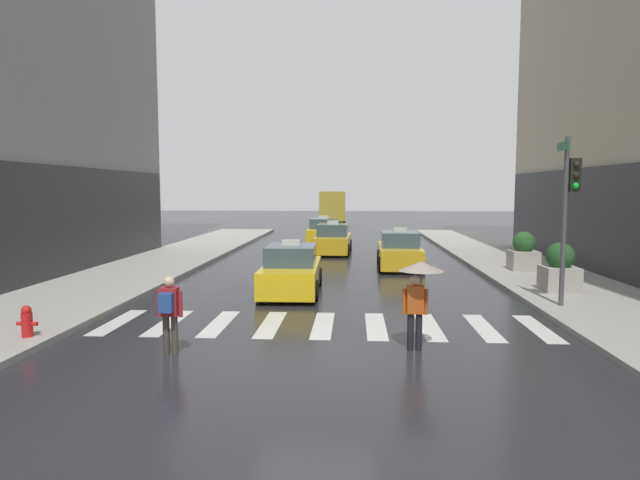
{
  "coord_description": "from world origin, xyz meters",
  "views": [
    {
      "loc": [
        0.77,
        -10.59,
        3.45
      ],
      "look_at": [
        -0.39,
        8.0,
        1.74
      ],
      "focal_mm": 30.35,
      "sensor_mm": 36.0,
      "label": 1
    }
  ],
  "objects_px": {
    "fire_hydrant": "(27,321)",
    "planter_mid_block": "(524,253)",
    "taxi_lead": "(291,271)",
    "taxi_third": "(333,240)",
    "traffic_light_pole": "(569,197)",
    "taxi_fourth": "(324,232)",
    "pedestrian_with_backpack": "(169,309)",
    "planter_near_corner": "(560,269)",
    "pedestrian_with_umbrella": "(419,281)",
    "taxi_second": "(400,252)",
    "box_truck": "(333,208)"
  },
  "relations": [
    {
      "from": "taxi_third",
      "to": "planter_near_corner",
      "type": "xyz_separation_m",
      "value": [
        7.89,
        -11.43,
        0.15
      ]
    },
    {
      "from": "taxi_fourth",
      "to": "fire_hydrant",
      "type": "distance_m",
      "value": 24.24
    },
    {
      "from": "taxi_third",
      "to": "pedestrian_with_umbrella",
      "type": "height_order",
      "value": "pedestrian_with_umbrella"
    },
    {
      "from": "taxi_third",
      "to": "taxi_fourth",
      "type": "distance_m",
      "value": 5.74
    },
    {
      "from": "taxi_lead",
      "to": "planter_near_corner",
      "type": "bearing_deg",
      "value": 0.71
    },
    {
      "from": "taxi_third",
      "to": "fire_hydrant",
      "type": "distance_m",
      "value": 18.99
    },
    {
      "from": "planter_mid_block",
      "to": "pedestrian_with_umbrella",
      "type": "bearing_deg",
      "value": -116.71
    },
    {
      "from": "traffic_light_pole",
      "to": "fire_hydrant",
      "type": "distance_m",
      "value": 14.34
    },
    {
      "from": "pedestrian_with_backpack",
      "to": "fire_hydrant",
      "type": "xyz_separation_m",
      "value": [
        -3.49,
        0.59,
        -0.46
      ]
    },
    {
      "from": "taxi_third",
      "to": "taxi_second",
      "type": "bearing_deg",
      "value": -59.47
    },
    {
      "from": "taxi_lead",
      "to": "box_truck",
      "type": "relative_size",
      "value": 0.6
    },
    {
      "from": "taxi_lead",
      "to": "pedestrian_with_backpack",
      "type": "bearing_deg",
      "value": -104.24
    },
    {
      "from": "fire_hydrant",
      "to": "planter_mid_block",
      "type": "distance_m",
      "value": 18.27
    },
    {
      "from": "box_truck",
      "to": "fire_hydrant",
      "type": "xyz_separation_m",
      "value": [
        -5.45,
        -37.34,
        -1.34
      ]
    },
    {
      "from": "pedestrian_with_umbrella",
      "to": "pedestrian_with_backpack",
      "type": "xyz_separation_m",
      "value": [
        -5.26,
        -0.59,
        -0.54
      ]
    },
    {
      "from": "pedestrian_with_umbrella",
      "to": "taxi_third",
      "type": "bearing_deg",
      "value": 98.0
    },
    {
      "from": "taxi_third",
      "to": "planter_near_corner",
      "type": "distance_m",
      "value": 13.89
    },
    {
      "from": "taxi_second",
      "to": "pedestrian_with_backpack",
      "type": "distance_m",
      "value": 14.42
    },
    {
      "from": "taxi_fourth",
      "to": "pedestrian_with_umbrella",
      "type": "height_order",
      "value": "pedestrian_with_umbrella"
    },
    {
      "from": "traffic_light_pole",
      "to": "taxi_second",
      "type": "distance_m",
      "value": 9.62
    },
    {
      "from": "planter_near_corner",
      "to": "pedestrian_with_umbrella",
      "type": "bearing_deg",
      "value": -129.49
    },
    {
      "from": "traffic_light_pole",
      "to": "box_truck",
      "type": "xyz_separation_m",
      "value": [
        -7.99,
        33.13,
        -1.41
      ]
    },
    {
      "from": "taxi_fourth",
      "to": "planter_near_corner",
      "type": "bearing_deg",
      "value": -63.03
    },
    {
      "from": "traffic_light_pole",
      "to": "pedestrian_with_backpack",
      "type": "xyz_separation_m",
      "value": [
        -9.94,
        -4.8,
        -2.29
      ]
    },
    {
      "from": "traffic_light_pole",
      "to": "planter_near_corner",
      "type": "height_order",
      "value": "traffic_light_pole"
    },
    {
      "from": "fire_hydrant",
      "to": "planter_mid_block",
      "type": "height_order",
      "value": "planter_mid_block"
    },
    {
      "from": "taxi_lead",
      "to": "taxi_fourth",
      "type": "relative_size",
      "value": 0.99
    },
    {
      "from": "planter_mid_block",
      "to": "taxi_fourth",
      "type": "bearing_deg",
      "value": 125.94
    },
    {
      "from": "pedestrian_with_backpack",
      "to": "planter_mid_block",
      "type": "relative_size",
      "value": 1.03
    },
    {
      "from": "fire_hydrant",
      "to": "planter_near_corner",
      "type": "height_order",
      "value": "planter_near_corner"
    },
    {
      "from": "taxi_lead",
      "to": "taxi_fourth",
      "type": "bearing_deg",
      "value": 89.51
    },
    {
      "from": "taxi_fourth",
      "to": "planter_near_corner",
      "type": "relative_size",
      "value": 2.89
    },
    {
      "from": "taxi_fourth",
      "to": "pedestrian_with_umbrella",
      "type": "relative_size",
      "value": 2.38
    },
    {
      "from": "traffic_light_pole",
      "to": "pedestrian_with_backpack",
      "type": "distance_m",
      "value": 11.27
    },
    {
      "from": "taxi_second",
      "to": "planter_mid_block",
      "type": "bearing_deg",
      "value": -14.95
    },
    {
      "from": "taxi_third",
      "to": "pedestrian_with_umbrella",
      "type": "bearing_deg",
      "value": -82.0
    },
    {
      "from": "fire_hydrant",
      "to": "planter_mid_block",
      "type": "xyz_separation_m",
      "value": [
        14.41,
        11.23,
        0.37
      ]
    },
    {
      "from": "taxi_lead",
      "to": "taxi_third",
      "type": "relative_size",
      "value": 0.99
    },
    {
      "from": "taxi_second",
      "to": "planter_near_corner",
      "type": "xyz_separation_m",
      "value": [
        4.72,
        -6.05,
        0.15
      ]
    },
    {
      "from": "taxi_lead",
      "to": "pedestrian_with_backpack",
      "type": "relative_size",
      "value": 2.77
    },
    {
      "from": "fire_hydrant",
      "to": "planter_near_corner",
      "type": "relative_size",
      "value": 0.45
    },
    {
      "from": "pedestrian_with_umbrella",
      "to": "fire_hydrant",
      "type": "height_order",
      "value": "pedestrian_with_umbrella"
    },
    {
      "from": "taxi_lead",
      "to": "planter_mid_block",
      "type": "relative_size",
      "value": 2.86
    },
    {
      "from": "traffic_light_pole",
      "to": "pedestrian_with_backpack",
      "type": "bearing_deg",
      "value": -154.23
    },
    {
      "from": "taxi_fourth",
      "to": "planter_mid_block",
      "type": "relative_size",
      "value": 2.89
    },
    {
      "from": "pedestrian_with_umbrella",
      "to": "pedestrian_with_backpack",
      "type": "distance_m",
      "value": 5.32
    },
    {
      "from": "taxi_lead",
      "to": "taxi_third",
      "type": "height_order",
      "value": "same"
    },
    {
      "from": "box_truck",
      "to": "pedestrian_with_umbrella",
      "type": "relative_size",
      "value": 3.92
    },
    {
      "from": "traffic_light_pole",
      "to": "taxi_fourth",
      "type": "distance_m",
      "value": 21.16
    },
    {
      "from": "taxi_fourth",
      "to": "pedestrian_with_umbrella",
      "type": "bearing_deg",
      "value": -81.96
    }
  ]
}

